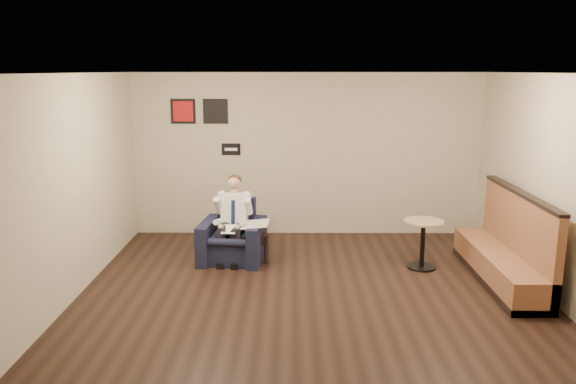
{
  "coord_description": "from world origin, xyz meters",
  "views": [
    {
      "loc": [
        -0.26,
        -6.6,
        2.84
      ],
      "look_at": [
        -0.31,
        1.2,
        1.14
      ],
      "focal_mm": 35.0,
      "sensor_mm": 36.0,
      "label": 1
    }
  ],
  "objects_px": {
    "green_folder": "(244,232)",
    "cafe_table": "(422,244)",
    "seated_man": "(230,223)",
    "armchair": "(232,232)",
    "smartphone": "(245,229)",
    "banquette": "(502,238)",
    "coffee_mug": "(254,226)",
    "side_table": "(245,246)"
  },
  "relations": [
    {
      "from": "seated_man",
      "to": "smartphone",
      "type": "xyz_separation_m",
      "value": [
        0.19,
        0.25,
        -0.16
      ]
    },
    {
      "from": "seated_man",
      "to": "armchair",
      "type": "bearing_deg",
      "value": 90.0
    },
    {
      "from": "side_table",
      "to": "seated_man",
      "type": "bearing_deg",
      "value": -156.81
    },
    {
      "from": "green_folder",
      "to": "cafe_table",
      "type": "relative_size",
      "value": 0.63
    },
    {
      "from": "coffee_mug",
      "to": "cafe_table",
      "type": "xyz_separation_m",
      "value": [
        2.49,
        -0.48,
        -0.14
      ]
    },
    {
      "from": "seated_man",
      "to": "cafe_table",
      "type": "height_order",
      "value": "seated_man"
    },
    {
      "from": "green_folder",
      "to": "smartphone",
      "type": "relative_size",
      "value": 3.21
    },
    {
      "from": "armchair",
      "to": "seated_man",
      "type": "height_order",
      "value": "seated_man"
    },
    {
      "from": "side_table",
      "to": "cafe_table",
      "type": "relative_size",
      "value": 0.77
    },
    {
      "from": "armchair",
      "to": "cafe_table",
      "type": "relative_size",
      "value": 1.29
    },
    {
      "from": "green_folder",
      "to": "coffee_mug",
      "type": "relative_size",
      "value": 4.74
    },
    {
      "from": "side_table",
      "to": "cafe_table",
      "type": "xyz_separation_m",
      "value": [
        2.6,
        -0.3,
        0.13
      ]
    },
    {
      "from": "coffee_mug",
      "to": "smartphone",
      "type": "distance_m",
      "value": 0.14
    },
    {
      "from": "smartphone",
      "to": "banquette",
      "type": "height_order",
      "value": "banquette"
    },
    {
      "from": "smartphone",
      "to": "armchair",
      "type": "bearing_deg",
      "value": -155.62
    },
    {
      "from": "armchair",
      "to": "cafe_table",
      "type": "height_order",
      "value": "armchair"
    },
    {
      "from": "seated_man",
      "to": "banquette",
      "type": "xyz_separation_m",
      "value": [
        3.75,
        -0.72,
        0.0
      ]
    },
    {
      "from": "smartphone",
      "to": "side_table",
      "type": "bearing_deg",
      "value": -97.35
    },
    {
      "from": "green_folder",
      "to": "smartphone",
      "type": "height_order",
      "value": "green_folder"
    },
    {
      "from": "armchair",
      "to": "green_folder",
      "type": "bearing_deg",
      "value": -11.67
    },
    {
      "from": "banquette",
      "to": "seated_man",
      "type": "bearing_deg",
      "value": 169.18
    },
    {
      "from": "side_table",
      "to": "banquette",
      "type": "xyz_separation_m",
      "value": [
        3.55,
        -0.81,
        0.39
      ]
    },
    {
      "from": "armchair",
      "to": "coffee_mug",
      "type": "distance_m",
      "value": 0.35
    },
    {
      "from": "armchair",
      "to": "cafe_table",
      "type": "distance_m",
      "value": 2.82
    },
    {
      "from": "seated_man",
      "to": "cafe_table",
      "type": "xyz_separation_m",
      "value": [
        2.81,
        -0.21,
        -0.26
      ]
    },
    {
      "from": "coffee_mug",
      "to": "smartphone",
      "type": "xyz_separation_m",
      "value": [
        -0.13,
        -0.02,
        -0.04
      ]
    },
    {
      "from": "seated_man",
      "to": "smartphone",
      "type": "height_order",
      "value": "seated_man"
    },
    {
      "from": "armchair",
      "to": "seated_man",
      "type": "bearing_deg",
      "value": -90.0
    },
    {
      "from": "seated_man",
      "to": "side_table",
      "type": "relative_size",
      "value": 2.24
    },
    {
      "from": "armchair",
      "to": "smartphone",
      "type": "distance_m",
      "value": 0.22
    },
    {
      "from": "smartphone",
      "to": "banquette",
      "type": "distance_m",
      "value": 3.7
    },
    {
      "from": "side_table",
      "to": "green_folder",
      "type": "height_order",
      "value": "green_folder"
    },
    {
      "from": "armchair",
      "to": "cafe_table",
      "type": "bearing_deg",
      "value": -0.31
    },
    {
      "from": "armchair",
      "to": "green_folder",
      "type": "height_order",
      "value": "armchair"
    },
    {
      "from": "cafe_table",
      "to": "seated_man",
      "type": "bearing_deg",
      "value": 175.72
    },
    {
      "from": "seated_man",
      "to": "green_folder",
      "type": "distance_m",
      "value": 0.25
    },
    {
      "from": "banquette",
      "to": "side_table",
      "type": "bearing_deg",
      "value": 167.18
    },
    {
      "from": "armchair",
      "to": "coffee_mug",
      "type": "relative_size",
      "value": 9.76
    },
    {
      "from": "green_folder",
      "to": "cafe_table",
      "type": "xyz_separation_m",
      "value": [
        2.62,
        -0.27,
        -0.1
      ]
    },
    {
      "from": "seated_man",
      "to": "coffee_mug",
      "type": "relative_size",
      "value": 12.94
    },
    {
      "from": "side_table",
      "to": "coffee_mug",
      "type": "distance_m",
      "value": 0.35
    },
    {
      "from": "coffee_mug",
      "to": "banquette",
      "type": "height_order",
      "value": "banquette"
    }
  ]
}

